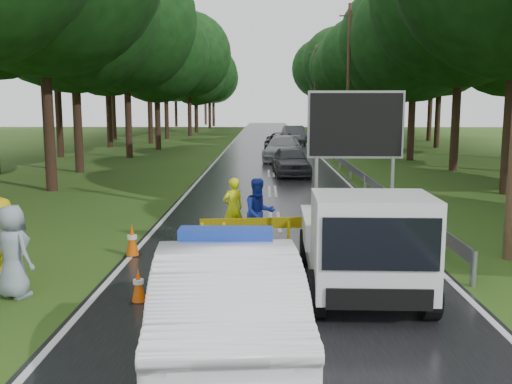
{
  "coord_description": "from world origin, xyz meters",
  "views": [
    {
      "loc": [
        -0.27,
        -10.58,
        3.44
      ],
      "look_at": [
        -0.51,
        3.4,
        1.3
      ],
      "focal_mm": 40.0,
      "sensor_mm": 36.0,
      "label": 1
    }
  ],
  "objects_px": {
    "police_sedan": "(226,299)",
    "queue_car_first": "(291,161)",
    "barrier": "(256,229)",
    "queue_car_third": "(281,142)",
    "civilian": "(259,213)",
    "queue_car_second": "(283,149)",
    "officer": "(233,208)",
    "work_truck": "(362,240)",
    "queue_car_fourth": "(294,135)"
  },
  "relations": [
    {
      "from": "police_sedan",
      "to": "queue_car_first",
      "type": "relative_size",
      "value": 1.23
    },
    {
      "from": "barrier",
      "to": "queue_car_third",
      "type": "relative_size",
      "value": 0.48
    },
    {
      "from": "barrier",
      "to": "civilian",
      "type": "distance_m",
      "value": 1.45
    },
    {
      "from": "police_sedan",
      "to": "queue_car_first",
      "type": "xyz_separation_m",
      "value": [
        1.77,
        20.54,
        -0.11
      ]
    },
    {
      "from": "police_sedan",
      "to": "queue_car_second",
      "type": "relative_size",
      "value": 0.98
    },
    {
      "from": "officer",
      "to": "queue_car_third",
      "type": "bearing_deg",
      "value": -126.49
    },
    {
      "from": "police_sedan",
      "to": "work_truck",
      "type": "bearing_deg",
      "value": -134.33
    },
    {
      "from": "queue_car_first",
      "to": "queue_car_second",
      "type": "relative_size",
      "value": 0.8
    },
    {
      "from": "barrier",
      "to": "police_sedan",
      "type": "bearing_deg",
      "value": -100.48
    },
    {
      "from": "work_truck",
      "to": "queue_car_first",
      "type": "xyz_separation_m",
      "value": [
        -0.52,
        17.74,
        -0.28
      ]
    },
    {
      "from": "work_truck",
      "to": "queue_car_second",
      "type": "distance_m",
      "value": 25.12
    },
    {
      "from": "queue_car_second",
      "to": "civilian",
      "type": "bearing_deg",
      "value": -85.87
    },
    {
      "from": "civilian",
      "to": "queue_car_first",
      "type": "bearing_deg",
      "value": 62.0
    },
    {
      "from": "work_truck",
      "to": "civilian",
      "type": "height_order",
      "value": "work_truck"
    },
    {
      "from": "civilian",
      "to": "queue_car_third",
      "type": "height_order",
      "value": "civilian"
    },
    {
      "from": "barrier",
      "to": "queue_car_fourth",
      "type": "height_order",
      "value": "queue_car_fourth"
    },
    {
      "from": "police_sedan",
      "to": "officer",
      "type": "xyz_separation_m",
      "value": [
        -0.31,
        7.09,
        -0.04
      ]
    },
    {
      "from": "queue_car_fourth",
      "to": "police_sedan",
      "type": "bearing_deg",
      "value": -98.34
    },
    {
      "from": "police_sedan",
      "to": "queue_car_fourth",
      "type": "xyz_separation_m",
      "value": [
        3.02,
        43.3,
        -0.03
      ]
    },
    {
      "from": "police_sedan",
      "to": "officer",
      "type": "distance_m",
      "value": 7.1
    },
    {
      "from": "queue_car_third",
      "to": "barrier",
      "type": "bearing_deg",
      "value": -90.16
    },
    {
      "from": "work_truck",
      "to": "queue_car_second",
      "type": "height_order",
      "value": "work_truck"
    },
    {
      "from": "queue_car_third",
      "to": "work_truck",
      "type": "bearing_deg",
      "value": -86.5
    },
    {
      "from": "queue_car_second",
      "to": "queue_car_third",
      "type": "bearing_deg",
      "value": 96.8
    },
    {
      "from": "work_truck",
      "to": "queue_car_second",
      "type": "relative_size",
      "value": 0.88
    },
    {
      "from": "queue_car_third",
      "to": "officer",
      "type": "bearing_deg",
      "value": -91.7
    },
    {
      "from": "queue_car_third",
      "to": "civilian",
      "type": "bearing_deg",
      "value": -90.21
    },
    {
      "from": "queue_car_third",
      "to": "queue_car_fourth",
      "type": "bearing_deg",
      "value": 83.39
    },
    {
      "from": "civilian",
      "to": "queue_car_second",
      "type": "bearing_deg",
      "value": 64.31
    },
    {
      "from": "work_truck",
      "to": "queue_car_fourth",
      "type": "xyz_separation_m",
      "value": [
        0.73,
        40.5,
        -0.19
      ]
    },
    {
      "from": "civilian",
      "to": "queue_car_first",
      "type": "distance_m",
      "value": 14.42
    },
    {
      "from": "police_sedan",
      "to": "barrier",
      "type": "distance_m",
      "value": 4.75
    },
    {
      "from": "civilian",
      "to": "queue_car_third",
      "type": "xyz_separation_m",
      "value": [
        1.3,
        28.6,
        -0.13
      ]
    },
    {
      "from": "queue_car_second",
      "to": "queue_car_fourth",
      "type": "bearing_deg",
      "value": 92.11
    },
    {
      "from": "queue_car_first",
      "to": "queue_car_third",
      "type": "distance_m",
      "value": 14.25
    },
    {
      "from": "police_sedan",
      "to": "queue_car_second",
      "type": "bearing_deg",
      "value": -98.4
    },
    {
      "from": "queue_car_third",
      "to": "queue_car_first",
      "type": "bearing_deg",
      "value": -87.22
    },
    {
      "from": "queue_car_first",
      "to": "queue_car_second",
      "type": "bearing_deg",
      "value": 87.46
    },
    {
      "from": "police_sedan",
      "to": "queue_car_first",
      "type": "bearing_deg",
      "value": -100.03
    },
    {
      "from": "officer",
      "to": "queue_car_fourth",
      "type": "bearing_deg",
      "value": -127.65
    },
    {
      "from": "police_sedan",
      "to": "officer",
      "type": "height_order",
      "value": "police_sedan"
    },
    {
      "from": "queue_car_third",
      "to": "police_sedan",
      "type": "bearing_deg",
      "value": -90.35
    },
    {
      "from": "civilian",
      "to": "queue_car_fourth",
      "type": "relative_size",
      "value": 0.34
    },
    {
      "from": "officer",
      "to": "barrier",
      "type": "bearing_deg",
      "value": 72.88
    },
    {
      "from": "work_truck",
      "to": "civilian",
      "type": "distance_m",
      "value": 3.89
    },
    {
      "from": "civilian",
      "to": "queue_car_third",
      "type": "relative_size",
      "value": 0.33
    },
    {
      "from": "civilian",
      "to": "queue_car_fourth",
      "type": "distance_m",
      "value": 37.21
    },
    {
      "from": "police_sedan",
      "to": "barrier",
      "type": "height_order",
      "value": "police_sedan"
    },
    {
      "from": "officer",
      "to": "queue_car_third",
      "type": "relative_size",
      "value": 0.31
    },
    {
      "from": "queue_car_second",
      "to": "queue_car_fourth",
      "type": "height_order",
      "value": "queue_car_fourth"
    }
  ]
}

